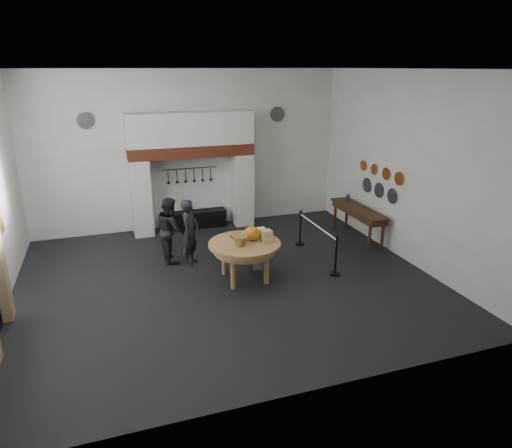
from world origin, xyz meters
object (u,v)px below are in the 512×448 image
object	(u,v)px
barrier_post_near	(336,257)
visitor_near	(190,233)
iron_range	(194,219)
barrier_post_far	(300,229)
side_table	(359,209)
visitor_far	(171,230)
work_table	(245,244)

from	to	relation	value
barrier_post_near	visitor_near	bearing A→B (deg)	151.24
iron_range	barrier_post_far	distance (m)	3.33
iron_range	side_table	distance (m)	4.78
visitor_far	side_table	bearing A→B (deg)	-97.09
visitor_far	iron_range	bearing A→B (deg)	-29.24
iron_range	barrier_post_near	size ratio (longest dim) A/B	2.11
visitor_far	barrier_post_near	world-z (taller)	visitor_far
visitor_near	side_table	world-z (taller)	visitor_near
barrier_post_far	iron_range	bearing A→B (deg)	137.13
iron_range	barrier_post_near	distance (m)	4.91
visitor_near	barrier_post_near	distance (m)	3.47
visitor_far	side_table	xyz separation A→B (m)	(5.09, -0.17, 0.07)
side_table	barrier_post_near	world-z (taller)	same
iron_range	visitor_far	xyz separation A→B (m)	(-0.99, -2.20, 0.55)
iron_range	visitor_far	size ratio (longest dim) A/B	1.19
visitor_near	visitor_far	distance (m)	0.57
iron_range	visitor_near	world-z (taller)	visitor_near
visitor_far	barrier_post_far	size ratio (longest dim) A/B	1.77
side_table	visitor_near	bearing A→B (deg)	-177.24
iron_range	barrier_post_far	size ratio (longest dim) A/B	2.11
work_table	barrier_post_near	distance (m)	2.12
iron_range	side_table	world-z (taller)	side_table
iron_range	visitor_far	bearing A→B (deg)	-114.11
visitor_far	barrier_post_near	size ratio (longest dim) A/B	1.77
visitor_near	barrier_post_far	size ratio (longest dim) A/B	1.80
iron_range	barrier_post_near	bearing A→B (deg)	-60.24
work_table	barrier_post_far	world-z (taller)	barrier_post_far
work_table	iron_range	bearing A→B (deg)	96.07
work_table	side_table	xyz separation A→B (m)	(3.70, 1.42, 0.03)
visitor_near	barrier_post_near	bearing A→B (deg)	-84.43
visitor_near	side_table	bearing A→B (deg)	-52.92
iron_range	barrier_post_far	world-z (taller)	barrier_post_far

